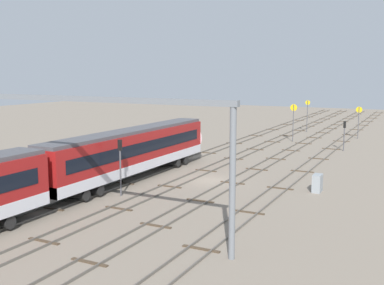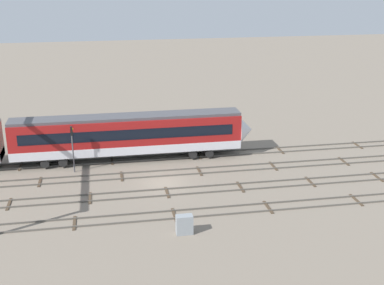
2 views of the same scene
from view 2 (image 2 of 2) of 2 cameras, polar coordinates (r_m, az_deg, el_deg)
name	(u,v)px [view 2 (image 2 of 2)]	position (r m, az deg, el deg)	size (l,w,h in m)	color
ground_plane	(164,183)	(49.82, -3.11, -4.48)	(203.85, 203.85, 0.00)	gray
track_near_foreground	(174,215)	(43.59, -1.96, -7.93)	(187.85, 2.40, 0.16)	#59544C
track_second_near	(167,192)	(47.70, -2.77, -5.48)	(187.85, 2.40, 0.16)	#59544C
track_middle	(161,173)	(51.89, -3.44, -3.41)	(187.85, 2.40, 0.16)	#59544C
track_with_train	(156,158)	(56.15, -4.01, -1.66)	(187.85, 2.40, 0.16)	#59544C
signal_light_trackside_departure	(72,143)	(52.59, -13.03, -0.02)	(0.31, 0.32, 4.81)	#4C4C51
relay_cabinet	(184,225)	(40.49, -0.84, -9.03)	(1.32, 0.71, 1.55)	gray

